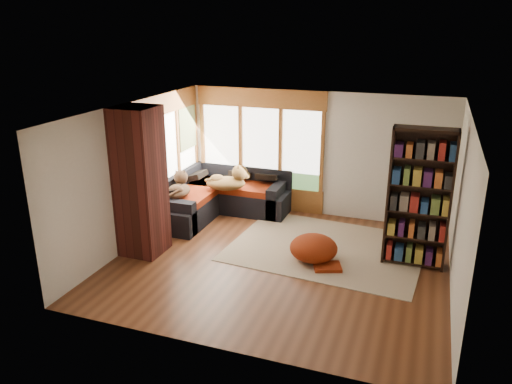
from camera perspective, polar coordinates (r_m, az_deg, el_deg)
The scene contains 17 objects.
floor at distance 8.61m, azimuth 2.62°, elevation -8.11°, with size 5.50×5.50×0.00m, color #4F2915.
ceiling at distance 7.78m, azimuth 2.91°, elevation 9.19°, with size 5.50×5.50×0.00m, color white.
wall_back at distance 10.42m, azimuth 6.79°, elevation 4.31°, with size 5.50×0.04×2.60m, color silver.
wall_front at distance 5.93m, azimuth -4.39°, elevation -7.31°, with size 5.50×0.04×2.60m, color silver.
wall_left at distance 9.24m, azimuth -13.79°, elevation 1.96°, with size 0.04×5.00×2.60m, color silver.
wall_right at distance 7.82m, azimuth 22.42°, elevation -2.11°, with size 0.04×5.00×2.60m, color silver.
windows_back at distance 10.70m, azimuth 0.47°, elevation 5.11°, with size 2.82×0.10×1.90m.
windows_left at distance 10.19m, azimuth -10.03°, elevation 4.10°, with size 0.10×2.62×1.90m.
roller_blind at distance 10.79m, azimuth -7.85°, elevation 7.24°, with size 0.03×0.72×0.90m, color #748351.
brick_chimney at distance 8.77m, azimuth -13.11°, elevation 1.11°, with size 0.70×0.70×2.60m, color #471914.
sectional_sofa at distance 10.59m, azimuth -4.77°, elevation -1.03°, with size 2.20×2.20×0.80m.
area_rug at distance 9.21m, azimuth 8.02°, elevation -6.34°, with size 3.35×2.56×0.01m, color beige.
bookshelf at distance 8.54m, azimuth 18.11°, elevation -0.75°, with size 1.01×0.34×2.35m.
pouf at distance 8.67m, azimuth 6.60°, elevation -6.31°, with size 0.82×0.82×0.44m, color maroon.
dog_tan at distance 10.29m, azimuth -3.09°, elevation 1.16°, with size 0.94×0.75×0.47m.
dog_brindle at distance 10.04m, azimuth -8.80°, elevation 0.32°, with size 0.62×0.82×0.41m.
throw_pillows at distance 10.45m, azimuth -4.27°, elevation 1.43°, with size 1.98×1.68×0.45m.
Camera 1 is at (2.20, -7.34, 3.93)m, focal length 35.00 mm.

